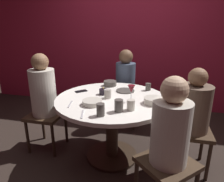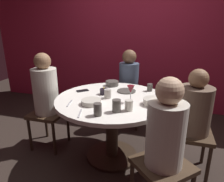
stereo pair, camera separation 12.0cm
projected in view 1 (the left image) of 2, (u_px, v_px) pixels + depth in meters
ground_plane at (112, 156)px, 2.44m from camera, size 8.00×8.00×0.00m
back_wall at (134, 37)px, 3.63m from camera, size 6.00×0.10×2.60m
dining_table at (112, 112)px, 2.26m from camera, size 1.23×1.23×0.75m
seated_diner_left at (43, 93)px, 2.39m from camera, size 0.40×0.40×1.20m
seated_diner_back at (125, 80)px, 3.02m from camera, size 0.40×0.40×1.17m
seated_diner_right at (194, 109)px, 2.04m from camera, size 0.40×0.40×1.12m
seated_diner_front_right at (170, 133)px, 1.54m from camera, size 0.57×0.57×1.17m
candle_holder at (103, 92)px, 2.31m from camera, size 0.10×0.10×0.09m
wine_glass at (131, 90)px, 2.07m from camera, size 0.08×0.08×0.18m
dinner_plate at (125, 91)px, 2.43m from camera, size 0.22×0.22×0.01m
cell_phone at (81, 91)px, 2.42m from camera, size 0.15×0.15×0.01m
bowl_serving_large at (92, 102)px, 2.02m from camera, size 0.20×0.20×0.05m
bowl_salad_center at (154, 101)px, 2.04m from camera, size 0.20×0.20×0.06m
bowl_small_white at (110, 83)px, 2.64m from camera, size 0.17×0.17×0.06m
cup_near_candle at (119, 106)px, 1.84m from camera, size 0.08×0.08×0.12m
cup_by_left_diner at (148, 87)px, 2.46m from camera, size 0.06×0.06×0.09m
cup_by_right_diner at (108, 94)px, 2.19m from camera, size 0.08×0.08×0.10m
cup_center_front at (101, 110)px, 1.76m from camera, size 0.07×0.07×0.11m
cup_far_edge at (131, 105)px, 1.88m from camera, size 0.08×0.08×0.10m
fork_near_plate at (82, 114)px, 1.80m from camera, size 0.07×0.18×0.01m
knife_near_plate at (70, 104)px, 2.03m from camera, size 0.05×0.18×0.01m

